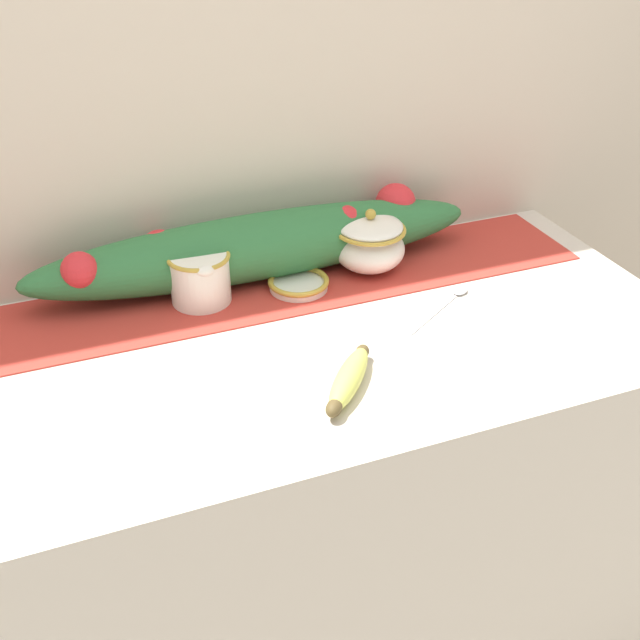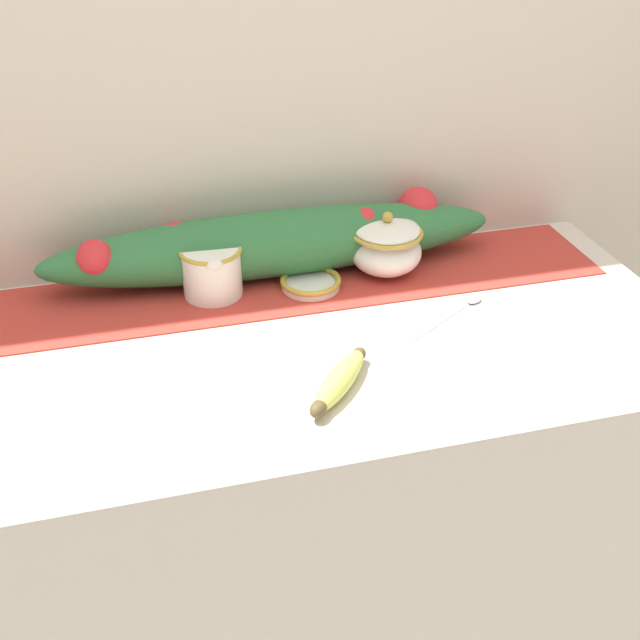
# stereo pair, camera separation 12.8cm
# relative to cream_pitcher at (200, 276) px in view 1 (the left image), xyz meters

# --- Properties ---
(countertop) EXTENTS (1.32, 0.61, 0.90)m
(countertop) POSITION_rel_cream_pitcher_xyz_m (0.12, -0.19, -0.50)
(countertop) COLOR beige
(countertop) RESTS_ON ground_plane
(back_wall) EXTENTS (2.12, 0.04, 2.40)m
(back_wall) POSITION_rel_cream_pitcher_xyz_m (0.12, 0.14, 0.25)
(back_wall) COLOR beige
(back_wall) RESTS_ON ground_plane
(table_runner) EXTENTS (1.21, 0.22, 0.00)m
(table_runner) POSITION_rel_cream_pitcher_xyz_m (0.12, -0.00, -0.05)
(table_runner) COLOR #B23328
(table_runner) RESTS_ON countertop
(cream_pitcher) EXTENTS (0.11, 0.13, 0.09)m
(cream_pitcher) POSITION_rel_cream_pitcher_xyz_m (0.00, 0.00, 0.00)
(cream_pitcher) COLOR white
(cream_pitcher) RESTS_ON countertop
(sugar_bowl) EXTENTS (0.13, 0.13, 0.12)m
(sugar_bowl) POSITION_rel_cream_pitcher_xyz_m (0.33, -0.00, 0.01)
(sugar_bowl) COLOR white
(sugar_bowl) RESTS_ON countertop
(small_dish) EXTENTS (0.11, 0.11, 0.02)m
(small_dish) POSITION_rel_cream_pitcher_xyz_m (0.17, -0.02, -0.04)
(small_dish) COLOR white
(small_dish) RESTS_ON countertop
(banana) EXTENTS (0.13, 0.15, 0.04)m
(banana) POSITION_rel_cream_pitcher_xyz_m (0.14, -0.34, -0.03)
(banana) COLOR #CCD156
(banana) RESTS_ON countertop
(spoon) EXTENTS (0.17, 0.12, 0.01)m
(spoon) POSITION_rel_cream_pitcher_xyz_m (0.43, -0.15, -0.05)
(spoon) COLOR silver
(spoon) RESTS_ON countertop
(poinsettia_garland) EXTENTS (0.85, 0.13, 0.13)m
(poinsettia_garland) POSITION_rel_cream_pitcher_xyz_m (0.13, 0.05, 0.01)
(poinsettia_garland) COLOR #2D6B38
(poinsettia_garland) RESTS_ON countertop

